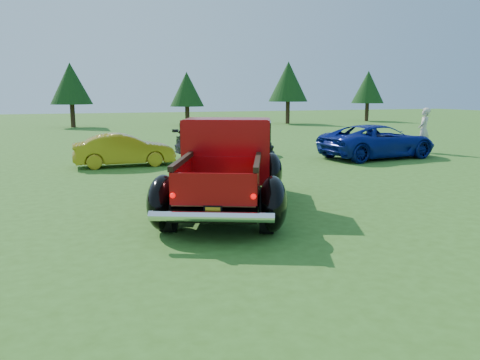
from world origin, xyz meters
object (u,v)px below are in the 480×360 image
at_px(tree_east, 288,82).
at_px(pickup_truck, 227,165).
at_px(tree_mid_left, 71,84).
at_px(show_car_yellow, 124,150).
at_px(spectator, 424,130).
at_px(tree_mid_right, 187,89).
at_px(show_car_blue, 378,141).
at_px(show_car_grey, 226,142).
at_px(tree_far_east, 368,87).

bearing_deg(tree_east, pickup_truck, -118.30).
bearing_deg(tree_mid_left, show_car_yellow, -86.12).
bearing_deg(pickup_truck, spectator, 53.63).
distance_m(tree_mid_right, show_car_blue, 22.67).
bearing_deg(show_car_grey, pickup_truck, 156.34).
bearing_deg(show_car_grey, tree_mid_left, 9.84).
relative_size(tree_east, show_car_blue, 1.10).
relative_size(tree_mid_right, show_car_grey, 1.04).
bearing_deg(tree_mid_right, spectator, -75.72).
distance_m(tree_east, pickup_truck, 31.60).
bearing_deg(show_car_blue, tree_far_east, -39.33).
relative_size(tree_mid_right, pickup_truck, 0.76).
height_order(pickup_truck, show_car_grey, pickup_truck).
distance_m(tree_mid_left, show_car_grey, 21.95).
bearing_deg(show_car_grey, spectator, -105.97).
distance_m(tree_east, show_car_blue, 23.05).
height_order(show_car_grey, show_car_blue, show_car_blue).
bearing_deg(tree_mid_right, tree_far_east, 1.59).
bearing_deg(tree_mid_right, show_car_grey, -99.18).
relative_size(tree_mid_left, show_car_blue, 1.02).
xyz_separation_m(tree_east, pickup_truck, (-14.93, -27.72, -2.69)).
bearing_deg(tree_east, tree_far_east, 6.34).
distance_m(tree_mid_left, show_car_yellow, 22.35).
bearing_deg(spectator, show_car_yellow, -42.36).
bearing_deg(tree_far_east, show_car_grey, -136.01).
relative_size(pickup_truck, show_car_yellow, 1.63).
xyz_separation_m(tree_mid_left, tree_far_east, (27.00, -0.50, -0.14)).
height_order(tree_east, show_car_blue, tree_east).
bearing_deg(pickup_truck, show_car_grey, 95.43).
xyz_separation_m(tree_east, show_car_blue, (-6.50, -21.91, -2.97)).
height_order(tree_east, spectator, tree_east).
xyz_separation_m(tree_mid_right, show_car_yellow, (-7.50, -21.13, -2.39)).
height_order(tree_mid_left, pickup_truck, tree_mid_left).
bearing_deg(tree_far_east, tree_mid_left, 178.94).
height_order(tree_far_east, show_car_yellow, tree_far_east).
bearing_deg(show_car_yellow, show_car_grey, -74.64).
relative_size(tree_mid_left, tree_far_east, 1.04).
xyz_separation_m(pickup_truck, show_car_grey, (2.69, 8.23, -0.35)).
bearing_deg(spectator, tree_mid_right, -115.96).
distance_m(show_car_yellow, show_car_grey, 4.41).
height_order(tree_mid_left, show_car_grey, tree_mid_left).
bearing_deg(show_car_yellow, pickup_truck, -166.95).
bearing_deg(spectator, show_car_grey, -50.69).
bearing_deg(tree_east, show_car_blue, -106.52).
xyz_separation_m(tree_mid_left, pickup_truck, (3.07, -29.22, -2.42)).
height_order(tree_mid_right, show_car_yellow, tree_mid_right).
bearing_deg(tree_mid_left, tree_far_east, -1.06).
relative_size(tree_far_east, show_car_yellow, 1.35).
bearing_deg(tree_mid_right, tree_east, -3.18).
bearing_deg(tree_far_east, spectator, -119.49).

